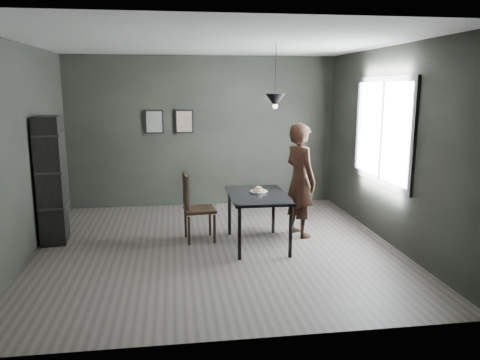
{
  "coord_description": "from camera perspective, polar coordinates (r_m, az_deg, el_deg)",
  "views": [
    {
      "loc": [
        -0.56,
        -6.3,
        2.23
      ],
      "look_at": [
        0.35,
        0.05,
        0.95
      ],
      "focal_mm": 35.0,
      "sensor_mm": 36.0,
      "label": 1
    }
  ],
  "objects": [
    {
      "name": "ground",
      "position": [
        6.71,
        -2.93,
        -8.15
      ],
      "size": [
        5.0,
        5.0,
        0.0
      ],
      "primitive_type": "plane",
      "color": "#35312D",
      "rests_on": "ground"
    },
    {
      "name": "framed_print_right",
      "position": [
        8.79,
        -6.81,
        7.1
      ],
      "size": [
        0.34,
        0.04,
        0.44
      ],
      "color": "black",
      "rests_on": "ground"
    },
    {
      "name": "donut_pile",
      "position": [
        6.69,
        2.28,
        -1.19
      ],
      "size": [
        0.18,
        0.18,
        0.08
      ],
      "rotation": [
        0.0,
        0.0,
        0.0
      ],
      "color": "beige",
      "rests_on": "white_plate"
    },
    {
      "name": "wood_chair",
      "position": [
        6.84,
        -5.71,
        -2.82
      ],
      "size": [
        0.47,
        0.47,
        1.0
      ],
      "rotation": [
        0.0,
        0.0,
        0.1
      ],
      "color": "black",
      "rests_on": "ground"
    },
    {
      "name": "pendant_lamp",
      "position": [
        6.56,
        4.33,
        9.68
      ],
      "size": [
        0.28,
        0.28,
        0.86
      ],
      "color": "black",
      "rests_on": "ground"
    },
    {
      "name": "white_plate",
      "position": [
        6.7,
        2.27,
        -1.44
      ],
      "size": [
        0.23,
        0.23,
        0.01
      ],
      "primitive_type": "cylinder",
      "color": "white",
      "rests_on": "cafe_table"
    },
    {
      "name": "framed_print_left",
      "position": [
        8.8,
        -10.42,
        6.99
      ],
      "size": [
        0.34,
        0.04,
        0.44
      ],
      "color": "black",
      "rests_on": "ground"
    },
    {
      "name": "shelf_unit",
      "position": [
        7.26,
        -22.03,
        0.01
      ],
      "size": [
        0.41,
        0.64,
        1.83
      ],
      "primitive_type": "cube",
      "rotation": [
        0.0,
        0.0,
        0.11
      ],
      "color": "black",
      "rests_on": "ground"
    },
    {
      "name": "woman",
      "position": [
        7.07,
        7.34,
        -0.0
      ],
      "size": [
        0.6,
        0.73,
        1.72
      ],
      "primitive_type": "imported",
      "rotation": [
        0.0,
        0.0,
        1.92
      ],
      "color": "black",
      "rests_on": "ground"
    },
    {
      "name": "ceiling",
      "position": [
        6.35,
        -3.19,
        16.41
      ],
      "size": [
        5.0,
        5.0,
        0.02
      ],
      "color": "silver",
      "rests_on": "ground"
    },
    {
      "name": "back_wall",
      "position": [
        8.86,
        -4.51,
        5.87
      ],
      "size": [
        5.0,
        0.1,
        2.8
      ],
      "primitive_type": "cube",
      "color": "black",
      "rests_on": "ground"
    },
    {
      "name": "cafe_table",
      "position": [
        6.59,
        2.21,
        -2.4
      ],
      "size": [
        0.8,
        1.2,
        0.75
      ],
      "color": "black",
      "rests_on": "ground"
    },
    {
      "name": "window_assembly",
      "position": [
        7.2,
        16.88,
        5.78
      ],
      "size": [
        0.04,
        1.96,
        1.56
      ],
      "color": "white",
      "rests_on": "ground"
    }
  ]
}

